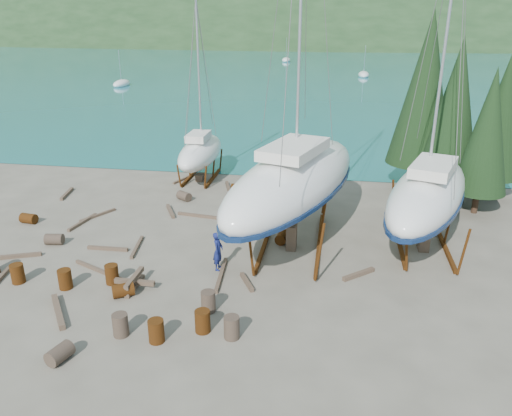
% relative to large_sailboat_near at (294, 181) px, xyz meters
% --- Properties ---
extents(ground, '(600.00, 600.00, 0.00)m').
position_rel_large_sailboat_near_xyz_m(ground, '(-3.67, -4.00, -3.41)').
color(ground, '#575245').
rests_on(ground, ground).
extents(bay_water, '(700.00, 700.00, 0.00)m').
position_rel_large_sailboat_near_xyz_m(bay_water, '(-3.67, 311.00, -3.40)').
color(bay_water, '#187079').
rests_on(bay_water, ground).
extents(far_hill, '(800.00, 360.00, 110.00)m').
position_rel_large_sailboat_near_xyz_m(far_hill, '(-3.67, 316.00, -3.41)').
color(far_hill, '#1B3219').
rests_on(far_hill, ground).
extents(far_house_left, '(6.60, 5.60, 5.60)m').
position_rel_large_sailboat_near_xyz_m(far_house_left, '(-63.67, 186.00, -0.48)').
color(far_house_left, beige).
rests_on(far_house_left, ground).
extents(far_house_center, '(6.60, 5.60, 5.60)m').
position_rel_large_sailboat_near_xyz_m(far_house_center, '(-23.67, 186.00, -0.48)').
color(far_house_center, beige).
rests_on(far_house_center, ground).
extents(far_house_right, '(6.60, 5.60, 5.60)m').
position_rel_large_sailboat_near_xyz_m(far_house_right, '(26.33, 186.00, -0.48)').
color(far_house_right, beige).
rests_on(far_house_right, ground).
extents(cypress_near_right, '(3.60, 3.60, 10.00)m').
position_rel_large_sailboat_near_xyz_m(cypress_near_right, '(8.83, 8.00, 2.38)').
color(cypress_near_right, black).
rests_on(cypress_near_right, ground).
extents(cypress_mid_right, '(3.06, 3.06, 8.50)m').
position_rel_large_sailboat_near_xyz_m(cypress_mid_right, '(10.33, 6.00, 1.51)').
color(cypress_mid_right, black).
rests_on(cypress_mid_right, ground).
extents(cypress_back_left, '(4.14, 4.14, 11.50)m').
position_rel_large_sailboat_near_xyz_m(cypress_back_left, '(7.33, 10.00, 3.26)').
color(cypress_back_left, black).
rests_on(cypress_back_left, ground).
extents(cypress_far_right, '(3.24, 3.24, 9.00)m').
position_rel_large_sailboat_near_xyz_m(cypress_far_right, '(11.83, 9.00, 1.80)').
color(cypress_far_right, black).
rests_on(cypress_far_right, ground).
extents(moored_boat_left, '(2.00, 5.00, 6.05)m').
position_rel_large_sailboat_near_xyz_m(moored_boat_left, '(-33.67, 56.00, -3.02)').
color(moored_boat_left, silver).
rests_on(moored_boat_left, ground).
extents(moored_boat_mid, '(2.00, 5.00, 6.05)m').
position_rel_large_sailboat_near_xyz_m(moored_boat_mid, '(6.33, 76.00, -3.02)').
color(moored_boat_mid, silver).
rests_on(moored_boat_mid, ground).
extents(moored_boat_far, '(2.00, 5.00, 6.05)m').
position_rel_large_sailboat_near_xyz_m(moored_boat_far, '(-11.67, 106.00, -3.02)').
color(moored_boat_far, silver).
rests_on(moored_boat_far, ground).
extents(large_sailboat_near, '(7.81, 14.01, 21.18)m').
position_rel_large_sailboat_near_xyz_m(large_sailboat_near, '(0.00, 0.00, 0.00)').
color(large_sailboat_near, silver).
rests_on(large_sailboat_near, ground).
extents(large_sailboat_far, '(6.61, 11.38, 17.31)m').
position_rel_large_sailboat_near_xyz_m(large_sailboat_far, '(6.57, 0.84, -0.58)').
color(large_sailboat_far, silver).
rests_on(large_sailboat_far, ground).
extents(small_sailboat_shore, '(2.42, 7.65, 12.22)m').
position_rel_large_sailboat_near_xyz_m(small_sailboat_shore, '(-7.52, 9.73, -1.39)').
color(small_sailboat_shore, silver).
rests_on(small_sailboat_shore, ground).
extents(worker, '(0.47, 0.69, 1.85)m').
position_rel_large_sailboat_near_xyz_m(worker, '(-3.14, -3.39, -2.48)').
color(worker, '#121A52').
rests_on(worker, ground).
extents(drum_1, '(0.81, 1.01, 0.58)m').
position_rel_large_sailboat_near_xyz_m(drum_1, '(-6.96, -10.73, -3.12)').
color(drum_1, '#2D2823').
rests_on(drum_1, ground).
extents(drum_2, '(0.95, 0.69, 0.58)m').
position_rel_large_sailboat_near_xyz_m(drum_2, '(-15.03, 0.19, -3.12)').
color(drum_2, '#613310').
rests_on(drum_2, ground).
extents(drum_3, '(0.58, 0.58, 0.88)m').
position_rel_large_sailboat_near_xyz_m(drum_3, '(-4.07, -9.15, -2.97)').
color(drum_3, '#613310').
rests_on(drum_3, ground).
extents(drum_4, '(0.90, 0.62, 0.58)m').
position_rel_large_sailboat_near_xyz_m(drum_4, '(-4.35, 7.33, -3.12)').
color(drum_4, '#613310').
rests_on(drum_4, ground).
extents(drum_5, '(0.58, 0.58, 0.88)m').
position_rel_large_sailboat_near_xyz_m(drum_5, '(-2.71, -6.92, -2.97)').
color(drum_5, '#2D2823').
rests_on(drum_5, ground).
extents(drum_6, '(0.70, 0.96, 0.58)m').
position_rel_large_sailboat_near_xyz_m(drum_6, '(-0.54, -0.02, -3.12)').
color(drum_6, '#613310').
rests_on(drum_6, ground).
extents(drum_7, '(0.58, 0.58, 0.88)m').
position_rel_large_sailboat_near_xyz_m(drum_7, '(-2.58, -8.28, -2.97)').
color(drum_7, '#613310').
rests_on(drum_7, ground).
extents(drum_9, '(1.05, 0.96, 0.58)m').
position_rel_large_sailboat_near_xyz_m(drum_9, '(-7.43, 5.21, -3.12)').
color(drum_9, '#2D2823').
rests_on(drum_9, ground).
extents(drum_10, '(0.58, 0.58, 0.88)m').
position_rel_large_sailboat_near_xyz_m(drum_10, '(-7.45, -5.44, -2.97)').
color(drum_10, '#613310').
rests_on(drum_10, ground).
extents(drum_11, '(0.93, 1.05, 0.58)m').
position_rel_large_sailboat_near_xyz_m(drum_11, '(-3.37, 4.26, -3.12)').
color(drum_11, '#2D2823').
rests_on(drum_11, ground).
extents(drum_12, '(1.05, 0.95, 0.58)m').
position_rel_large_sailboat_near_xyz_m(drum_12, '(-6.52, -6.41, -3.12)').
color(drum_12, '#613310').
rests_on(drum_12, ground).
extents(drum_13, '(0.58, 0.58, 0.88)m').
position_rel_large_sailboat_near_xyz_m(drum_13, '(-11.58, -6.05, -2.97)').
color(drum_13, '#613310').
rests_on(drum_13, ground).
extents(drum_14, '(0.58, 0.58, 0.88)m').
position_rel_large_sailboat_near_xyz_m(drum_14, '(-9.26, -6.17, -2.97)').
color(drum_14, '#613310').
rests_on(drum_14, ground).
extents(drum_15, '(0.95, 0.70, 0.58)m').
position_rel_large_sailboat_near_xyz_m(drum_15, '(-12.10, -2.16, -3.12)').
color(drum_15, '#2D2823').
rests_on(drum_15, ground).
extents(drum_16, '(0.58, 0.58, 0.88)m').
position_rel_large_sailboat_near_xyz_m(drum_16, '(-5.50, -9.00, -2.97)').
color(drum_16, '#2D2823').
rests_on(drum_16, ground).
extents(drum_17, '(0.58, 0.58, 0.88)m').
position_rel_large_sailboat_near_xyz_m(drum_17, '(-1.43, -8.49, -2.97)').
color(drum_17, '#2D2823').
rests_on(drum_17, ground).
extents(timber_0, '(1.00, 2.39, 0.14)m').
position_rel_large_sailboat_near_xyz_m(timber_0, '(-8.69, 9.37, -3.33)').
color(timber_0, brown).
rests_on(timber_0, ground).
extents(timber_1, '(1.48, 1.35, 0.19)m').
position_rel_large_sailboat_near_xyz_m(timber_1, '(3.30, -3.03, -3.31)').
color(timber_1, brown).
rests_on(timber_1, ground).
extents(timber_2, '(0.58, 2.18, 0.19)m').
position_rel_large_sailboat_near_xyz_m(timber_2, '(-15.35, 4.94, -3.31)').
color(timber_2, brown).
rests_on(timber_2, ground).
extents(timber_3, '(2.84, 1.44, 0.15)m').
position_rel_large_sailboat_near_xyz_m(timber_3, '(-8.59, -4.54, -3.33)').
color(timber_3, brown).
rests_on(timber_3, ground).
extents(timber_4, '(2.12, 0.22, 0.17)m').
position_rel_large_sailboat_near_xyz_m(timber_4, '(-9.11, -2.36, -3.32)').
color(timber_4, brown).
rests_on(timber_4, ground).
extents(timber_5, '(0.41, 3.07, 0.16)m').
position_rel_large_sailboat_near_xyz_m(timber_5, '(-2.86, -4.06, -3.32)').
color(timber_5, brown).
rests_on(timber_5, ground).
extents(timber_6, '(0.73, 1.79, 0.19)m').
position_rel_large_sailboat_near_xyz_m(timber_6, '(-5.21, 8.14, -3.31)').
color(timber_6, brown).
rests_on(timber_6, ground).
extents(timber_7, '(0.88, 1.46, 0.17)m').
position_rel_large_sailboat_near_xyz_m(timber_7, '(-1.59, -4.54, -3.32)').
color(timber_7, brown).
rests_on(timber_7, ground).
extents(timber_8, '(1.11, 1.88, 0.19)m').
position_rel_large_sailboat_near_xyz_m(timber_8, '(-7.62, 3.04, -3.31)').
color(timber_8, brown).
rests_on(timber_8, ground).
extents(timber_10, '(2.59, 0.53, 0.16)m').
position_rel_large_sailboat_near_xyz_m(timber_10, '(-5.79, 2.66, -3.32)').
color(timber_10, brown).
rests_on(timber_10, ground).
extents(timber_11, '(0.55, 2.45, 0.15)m').
position_rel_large_sailboat_near_xyz_m(timber_11, '(-7.73, -1.94, -3.33)').
color(timber_11, brown).
rests_on(timber_11, ground).
extents(timber_14, '(2.68, 1.23, 0.18)m').
position_rel_large_sailboat_near_xyz_m(timber_14, '(-13.38, -3.99, -3.31)').
color(timber_14, brown).
rests_on(timber_14, ground).
extents(timber_15, '(1.29, 2.24, 0.15)m').
position_rel_large_sailboat_near_xyz_m(timber_15, '(-11.65, 1.79, -3.33)').
color(timber_15, brown).
rests_on(timber_15, ground).
extents(timber_16, '(1.68, 2.16, 0.23)m').
position_rel_large_sailboat_near_xyz_m(timber_16, '(-8.54, -8.09, -3.29)').
color(timber_16, brown).
rests_on(timber_16, ground).
extents(timber_17, '(0.54, 2.51, 0.16)m').
position_rel_large_sailboat_near_xyz_m(timber_17, '(-12.02, 0.63, -3.32)').
color(timber_17, brown).
rests_on(timber_17, ground).
extents(timber_pile_fore, '(1.80, 1.80, 0.60)m').
position_rel_large_sailboat_near_xyz_m(timber_pile_fore, '(-6.31, -5.69, -3.11)').
color(timber_pile_fore, brown).
rests_on(timber_pile_fore, ground).
extents(timber_pile_aft, '(1.80, 1.80, 0.60)m').
position_rel_large_sailboat_near_xyz_m(timber_pile_aft, '(-1.97, 3.55, -3.11)').
color(timber_pile_aft, brown).
rests_on(timber_pile_aft, ground).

